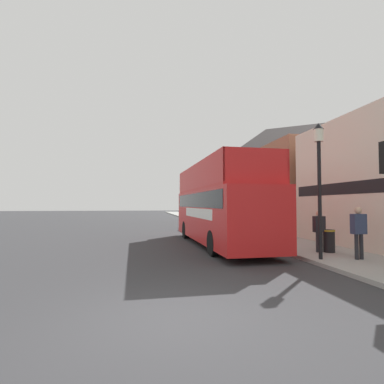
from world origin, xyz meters
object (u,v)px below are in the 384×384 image
(pedestrian_second, at_px, (359,228))
(lamp_post_second, at_px, (244,185))
(parked_car_ahead_of_bus, at_px, (201,221))
(pedestrian_third, at_px, (319,227))
(tour_bus, at_px, (218,209))
(lamp_post_nearest, at_px, (319,165))
(litter_bin, at_px, (329,240))

(pedestrian_second, bearing_deg, lamp_post_second, 96.78)
(parked_car_ahead_of_bus, distance_m, pedestrian_third, 13.11)
(pedestrian_third, distance_m, lamp_post_second, 7.71)
(tour_bus, xyz_separation_m, lamp_post_nearest, (2.39, -5.24, 1.67))
(pedestrian_third, relative_size, lamp_post_nearest, 0.34)
(pedestrian_third, height_order, litter_bin, pedestrian_third)
(parked_car_ahead_of_bus, bearing_deg, tour_bus, -96.65)
(parked_car_ahead_of_bus, height_order, pedestrian_third, pedestrian_third)
(parked_car_ahead_of_bus, bearing_deg, pedestrian_third, -80.80)
(parked_car_ahead_of_bus, distance_m, lamp_post_second, 6.35)
(lamp_post_second, distance_m, litter_bin, 7.98)
(lamp_post_nearest, xyz_separation_m, litter_bin, (1.23, 1.32, -2.86))
(lamp_post_second, bearing_deg, pedestrian_second, -83.22)
(tour_bus, height_order, pedestrian_third, tour_bus)
(pedestrian_second, relative_size, pedestrian_third, 1.10)
(litter_bin, bearing_deg, parked_car_ahead_of_bus, 102.03)
(lamp_post_nearest, distance_m, litter_bin, 3.38)
(tour_bus, relative_size, pedestrian_third, 6.29)
(litter_bin, bearing_deg, lamp_post_nearest, -132.86)
(tour_bus, bearing_deg, lamp_post_nearest, -67.32)
(pedestrian_second, bearing_deg, parked_car_ahead_of_bus, 101.06)
(pedestrian_second, distance_m, litter_bin, 1.71)
(parked_car_ahead_of_bus, height_order, litter_bin, parked_car_ahead_of_bus)
(tour_bus, xyz_separation_m, parked_car_ahead_of_bus, (0.85, 9.04, -1.10))
(parked_car_ahead_of_bus, relative_size, litter_bin, 5.04)
(tour_bus, relative_size, lamp_post_nearest, 2.17)
(pedestrian_second, xyz_separation_m, pedestrian_third, (-0.47, 1.66, -0.10))
(parked_car_ahead_of_bus, bearing_deg, pedestrian_second, -80.19)
(parked_car_ahead_of_bus, distance_m, lamp_post_nearest, 14.62)
(tour_bus, relative_size, pedestrian_second, 5.74)
(tour_bus, height_order, lamp_post_nearest, lamp_post_nearest)
(pedestrian_second, distance_m, lamp_post_second, 9.33)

